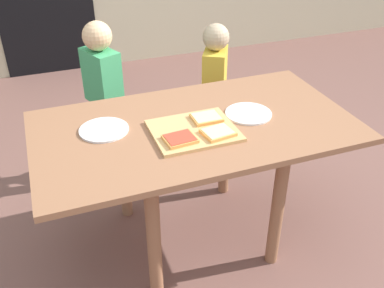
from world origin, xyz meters
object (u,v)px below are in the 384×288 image
(dining_table, at_px, (195,142))
(child_right, at_px, (214,85))
(pizza_slice_near_right, at_px, (218,132))
(plate_white_left, at_px, (104,130))
(pizza_slice_far_right, at_px, (207,118))
(child_left, at_px, (104,92))
(plate_white_right, at_px, (248,113))
(pizza_slice_near_left, at_px, (180,139))
(cutting_board, at_px, (194,131))

(dining_table, distance_m, child_right, 0.85)
(pizza_slice_near_right, relative_size, plate_white_left, 0.66)
(pizza_slice_far_right, relative_size, child_left, 0.13)
(plate_white_right, bearing_deg, pizza_slice_near_left, -161.33)
(dining_table, height_order, plate_white_right, plate_white_right)
(pizza_slice_near_left, xyz_separation_m, plate_white_left, (-0.30, 0.23, -0.02))
(child_right, bearing_deg, pizza_slice_near_left, -121.75)
(child_left, bearing_deg, child_right, -1.94)
(pizza_slice_near_right, distance_m, plate_white_left, 0.53)
(pizza_slice_near_left, relative_size, child_right, 0.15)
(dining_table, relative_size, pizza_slice_near_left, 10.44)
(dining_table, relative_size, pizza_slice_near_right, 10.07)
(dining_table, relative_size, cutting_board, 3.96)
(pizza_slice_far_right, height_order, pizza_slice_near_right, same)
(pizza_slice_near_right, height_order, plate_white_right, pizza_slice_near_right)
(pizza_slice_far_right, relative_size, child_right, 0.14)
(dining_table, xyz_separation_m, child_right, (0.42, 0.74, -0.08))
(pizza_slice_far_right, distance_m, pizza_slice_near_right, 0.14)
(cutting_board, xyz_separation_m, pizza_slice_near_left, (-0.09, -0.07, 0.02))
(plate_white_left, height_order, child_right, child_right)
(dining_table, bearing_deg, plate_white_right, 0.14)
(plate_white_right, bearing_deg, child_right, 79.70)
(child_left, bearing_deg, pizza_slice_near_left, -78.42)
(pizza_slice_near_right, height_order, child_right, child_right)
(pizza_slice_near_right, distance_m, child_left, 0.99)
(child_left, bearing_deg, plate_white_left, -99.49)
(cutting_board, relative_size, child_right, 0.41)
(dining_table, bearing_deg, child_left, 112.01)
(pizza_slice_far_right, distance_m, child_right, 0.85)
(child_right, bearing_deg, pizza_slice_far_right, -115.92)
(cutting_board, bearing_deg, plate_white_right, 11.87)
(child_left, relative_size, child_right, 1.09)
(pizza_slice_far_right, distance_m, plate_white_right, 0.23)
(pizza_slice_far_right, height_order, plate_white_left, pizza_slice_far_right)
(pizza_slice_near_left, relative_size, child_left, 0.14)
(pizza_slice_near_left, distance_m, child_left, 0.93)
(pizza_slice_far_right, xyz_separation_m, child_left, (-0.37, 0.77, -0.15))
(dining_table, relative_size, child_left, 1.48)
(plate_white_left, relative_size, child_left, 0.22)
(dining_table, xyz_separation_m, child_left, (-0.31, 0.76, -0.02))
(dining_table, xyz_separation_m, pizza_slice_far_right, (0.06, -0.00, 0.12))
(child_left, bearing_deg, cutting_board, -71.56)
(pizza_slice_near_right, distance_m, child_right, 0.98)
(cutting_board, height_order, child_left, child_left)
(cutting_board, distance_m, child_right, 0.94)
(plate_white_left, height_order, plate_white_right, same)
(cutting_board, distance_m, pizza_slice_near_left, 0.12)
(plate_white_left, relative_size, child_right, 0.24)
(cutting_board, distance_m, plate_white_left, 0.42)
(child_right, bearing_deg, cutting_board, -119.23)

